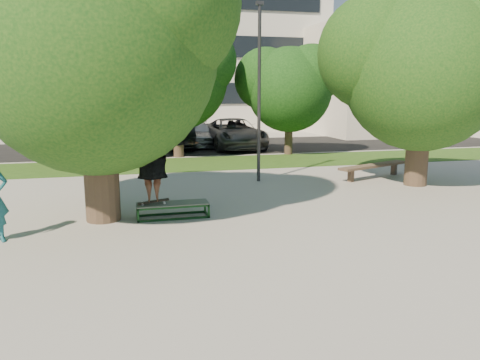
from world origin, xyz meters
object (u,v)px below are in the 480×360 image
object	(u,v)px
tree_left	(90,36)
car_silver_a	(82,136)
tree_right	(420,62)
car_grey	(234,133)
car_dark	(180,135)
bench	(374,167)
grind_box	(173,210)
lamppost	(259,91)
car_silver_b	(196,134)

from	to	relation	value
tree_left	car_silver_a	bearing A→B (deg)	95.63
tree_right	car_silver_a	world-z (taller)	tree_right
tree_left	car_grey	distance (m)	15.70
tree_right	car_dark	xyz separation A→B (m)	(-6.42, 12.38, -3.32)
bench	car_dark	xyz separation A→B (m)	(-5.77, 10.95, 0.34)
grind_box	car_silver_a	distance (m)	15.71
lamppost	car_dark	size ratio (longest dim) A/B	1.30
lamppost	car_dark	xyz separation A→B (m)	(-1.50, 10.46, -2.38)
lamppost	bench	xyz separation A→B (m)	(4.27, -0.49, -2.72)
grind_box	car_silver_b	size ratio (longest dim) A/B	0.38
tree_right	car_grey	xyz separation A→B (m)	(-3.48, 11.74, -3.27)
grind_box	car_dark	world-z (taller)	car_dark
car_dark	car_grey	xyz separation A→B (m)	(2.94, -0.64, 0.05)
lamppost	car_dark	bearing A→B (deg)	98.16
lamppost	car_grey	world-z (taller)	lamppost
car_grey	car_silver_b	size ratio (longest dim) A/B	1.26
car_silver_a	car_silver_b	distance (m)	6.35
lamppost	car_grey	distance (m)	10.19
lamppost	grind_box	bearing A→B (deg)	-129.99
grind_box	car_dark	size ratio (longest dim) A/B	0.38
grind_box	car_silver_a	bearing A→B (deg)	102.06
tree_left	car_silver_b	xyz separation A→B (m)	(4.86, 15.28, -3.74)
car_silver_b	car_grey	bearing A→B (deg)	-34.52
tree_left	grind_box	size ratio (longest dim) A/B	3.95
bench	car_grey	distance (m)	10.70
tree_left	lamppost	world-z (taller)	tree_left
grind_box	bench	distance (m)	8.60
tree_left	bench	xyz separation A→B (m)	(9.57, 3.42, -3.99)
bench	car_silver_b	world-z (taller)	car_silver_b
grind_box	bench	xyz separation A→B (m)	(7.77, 3.68, 0.24)
bench	tree_left	bearing A→B (deg)	177.96
car_grey	bench	bearing A→B (deg)	-75.75
bench	tree_right	bearing A→B (deg)	-87.37
car_silver_a	car_grey	xyz separation A→B (m)	(8.22, -1.36, 0.06)
tree_right	tree_left	bearing A→B (deg)	-168.97
tree_left	lamppost	xyz separation A→B (m)	(5.29, 3.91, -1.27)
car_silver_a	car_dark	distance (m)	5.33
lamppost	car_silver_a	size ratio (longest dim) A/B	1.35
bench	car_silver_b	size ratio (longest dim) A/B	0.70
grind_box	car_grey	bearing A→B (deg)	70.56
tree_right	car_dark	world-z (taller)	tree_right
tree_right	car_silver_b	size ratio (longest dim) A/B	1.38
car_silver_a	car_dark	world-z (taller)	car_dark
tree_right	bench	xyz separation A→B (m)	(-0.64, 1.43, -3.66)
tree_left	car_silver_a	size ratio (longest dim) A/B	1.57
bench	car_silver_b	bearing A→B (deg)	89.96
car_grey	tree_right	bearing A→B (deg)	-74.61
tree_right	lamppost	bearing A→B (deg)	158.72
lamppost	car_grey	size ratio (longest dim) A/B	1.03
bench	car_grey	bearing A→B (deg)	83.67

